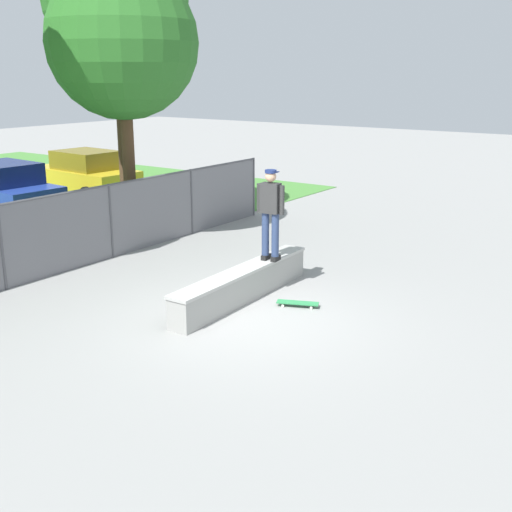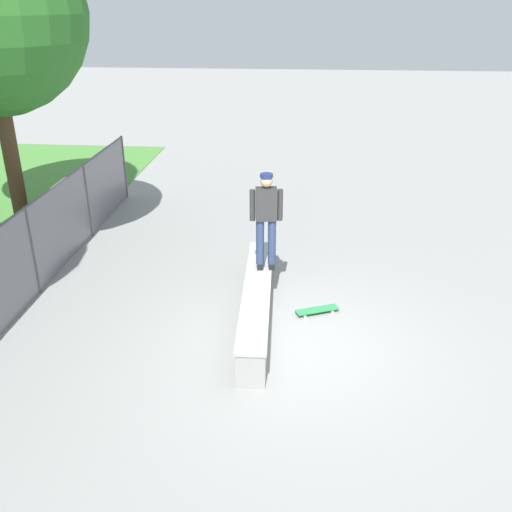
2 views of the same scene
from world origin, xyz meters
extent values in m
plane|color=gray|center=(0.00, 0.00, 0.00)|extent=(80.00, 80.00, 0.00)
cube|color=#999993|center=(0.84, 0.74, 0.29)|extent=(4.07, 0.59, 0.57)
cube|color=#ADADA8|center=(0.84, 0.74, 0.60)|extent=(4.11, 0.63, 0.06)
cube|color=black|center=(1.66, 0.75, 0.68)|extent=(0.27, 0.14, 0.10)
cube|color=black|center=(1.68, 0.53, 0.68)|extent=(0.27, 0.14, 0.10)
cylinder|color=navy|center=(1.63, 0.75, 1.17)|extent=(0.15, 0.15, 0.88)
cylinder|color=navy|center=(1.65, 0.53, 1.17)|extent=(0.15, 0.15, 0.88)
cube|color=#2D2D2D|center=(1.64, 0.64, 1.91)|extent=(0.27, 0.40, 0.60)
cylinder|color=#2D2D2D|center=(1.61, 0.89, 1.89)|extent=(0.10, 0.10, 0.58)
cylinder|color=#2D2D2D|center=(1.67, 0.39, 1.89)|extent=(0.10, 0.10, 0.58)
sphere|color=tan|center=(1.64, 0.64, 2.34)|extent=(0.22, 0.22, 0.22)
cylinder|color=navy|center=(1.64, 0.64, 2.44)|extent=(0.23, 0.23, 0.06)
cube|color=navy|center=(1.77, 0.66, 2.42)|extent=(0.14, 0.21, 0.02)
cube|color=#2D8C4C|center=(1.12, -0.35, 0.08)|extent=(0.49, 0.81, 0.02)
cube|color=#B2B2B7|center=(1.22, -0.60, 0.06)|extent=(0.15, 0.11, 0.02)
cube|color=#B2B2B7|center=(1.01, -0.10, 0.06)|extent=(0.15, 0.11, 0.02)
cylinder|color=silver|center=(1.14, -0.63, 0.03)|extent=(0.05, 0.06, 0.05)
cylinder|color=silver|center=(1.30, -0.57, 0.03)|extent=(0.05, 0.06, 0.05)
cylinder|color=silver|center=(0.93, -0.13, 0.03)|extent=(0.05, 0.06, 0.05)
cylinder|color=silver|center=(1.09, -0.06, 0.03)|extent=(0.05, 0.06, 0.05)
cylinder|color=#4C4C51|center=(1.47, 5.09, 0.89)|extent=(0.07, 0.07, 1.79)
cylinder|color=#4C4C51|center=(4.40, 5.09, 0.89)|extent=(0.07, 0.07, 1.79)
cylinder|color=#4C4C51|center=(7.34, 5.09, 0.89)|extent=(0.07, 0.07, 1.79)
cylinder|color=#513823|center=(3.07, 6.05, 1.80)|extent=(0.32, 0.32, 3.59)
camera|label=1|loc=(-8.83, -6.37, 4.30)|focal=45.44mm
camera|label=2|loc=(-7.99, -0.02, 5.29)|focal=39.80mm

